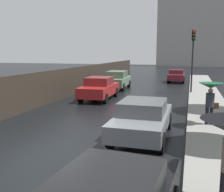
{
  "coord_description": "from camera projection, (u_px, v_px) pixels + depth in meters",
  "views": [
    {
      "loc": [
        4.06,
        -6.94,
        3.13
      ],
      "look_at": [
        0.62,
        4.72,
        1.13
      ],
      "focal_mm": 42.97,
      "sensor_mm": 36.0,
      "label": 1
    }
  ],
  "objects": [
    {
      "name": "car_green_behind_camera",
      "position": [
        117.0,
        80.0,
        22.83
      ],
      "size": [
        1.89,
        4.05,
        1.54
      ],
      "rotation": [
        0.0,
        0.0,
        3.18
      ],
      "color": "slate",
      "rests_on": "ground"
    },
    {
      "name": "car_maroon_far_lane",
      "position": [
        176.0,
        76.0,
        28.09
      ],
      "size": [
        1.73,
        4.05,
        1.31
      ],
      "rotation": [
        0.0,
        0.0,
        0.01
      ],
      "color": "maroon",
      "rests_on": "ground"
    },
    {
      "name": "traffic_light",
      "position": [
        193.0,
        50.0,
        19.61
      ],
      "size": [
        0.26,
        0.39,
        4.57
      ],
      "color": "black",
      "rests_on": "sidewalk_strip"
    },
    {
      "name": "car_red_mid_road",
      "position": [
        99.0,
        88.0,
        17.76
      ],
      "size": [
        1.94,
        4.17,
        1.49
      ],
      "rotation": [
        0.0,
        0.0,
        3.17
      ],
      "color": "maroon",
      "rests_on": "ground"
    },
    {
      "name": "distant_tower",
      "position": [
        194.0,
        20.0,
        60.01
      ],
      "size": [
        15.39,
        11.29,
        20.3
      ],
      "color": "#9E9993",
      "rests_on": "ground"
    },
    {
      "name": "car_grey_near_kerb",
      "position": [
        143.0,
        118.0,
        9.84
      ],
      "size": [
        1.86,
        4.26,
        1.39
      ],
      "rotation": [
        0.0,
        0.0,
        -0.0
      ],
      "color": "slate",
      "rests_on": "ground"
    },
    {
      "name": "ground",
      "position": [
        49.0,
        155.0,
        8.21
      ],
      "size": [
        120.0,
        120.0,
        0.0
      ],
      "primitive_type": "plane",
      "color": "black"
    },
    {
      "name": "pedestrian_with_umbrella_near",
      "position": [
        211.0,
        92.0,
        10.98
      ],
      "size": [
        0.98,
        0.98,
        1.74
      ],
      "rotation": [
        0.0,
        0.0,
        0.17
      ],
      "color": "black",
      "rests_on": "sidewalk_strip"
    }
  ]
}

